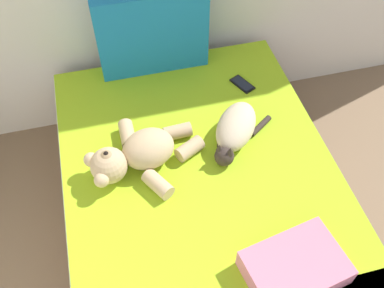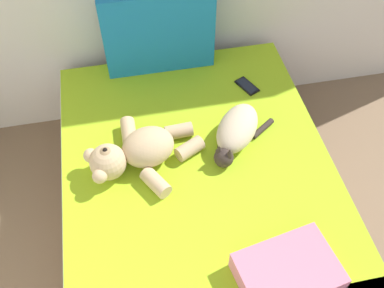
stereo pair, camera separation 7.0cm
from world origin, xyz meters
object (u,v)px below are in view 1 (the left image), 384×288
Objects in this scene: bed at (202,203)px; throw_pillow at (295,268)px; cat at (235,129)px; teddy_bear at (137,154)px; cell_phone at (242,84)px; patterned_cushion at (152,31)px.

throw_pillow is at bearing -67.57° from bed.
cat is 0.52m from teddy_bear.
cell_phone is at bearing 82.11° from throw_pillow.
throw_pillow is at bearing -77.99° from patterned_cushion.
patterned_cushion is 0.61m from cell_phone.
cell_phone is at bearing 55.08° from bed.
throw_pillow is (-0.16, -1.15, 0.05)m from cell_phone.
cat is (0.29, -0.68, -0.18)m from patterned_cushion.
bed is 3.19× the size of teddy_bear.
patterned_cushion is at bearing 102.01° from throw_pillow.
bed is 1.01m from patterned_cushion.
cat reaches higher than bed.
throw_pillow is at bearing -97.89° from cell_phone.
cell_phone is 0.41× the size of throw_pillow.
throw_pillow is at bearing -53.68° from teddy_bear.
cat is 0.42m from cell_phone.
patterned_cushion is 1.05× the size of teddy_bear.
cat is at bearing -66.52° from patterned_cushion.
teddy_bear is 1.52× the size of throw_pillow.
throw_pillow is (0.31, -1.44, -0.20)m from patterned_cushion.
cat is 0.66× the size of teddy_bear.
bed is at bearing 112.43° from throw_pillow.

